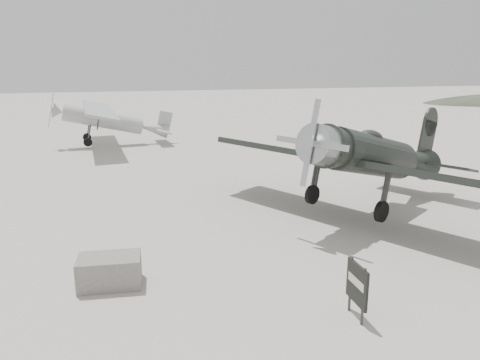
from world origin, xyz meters
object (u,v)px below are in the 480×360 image
object	(u,v)px
lowwing_monoplane	(376,157)
highwing_monoplane	(108,117)
equipment_block	(110,271)
sign_board	(357,285)

from	to	relation	value
lowwing_monoplane	highwing_monoplane	distance (m)	19.90
lowwing_monoplane	equipment_block	world-z (taller)	lowwing_monoplane
highwing_monoplane	sign_board	bearing A→B (deg)	-81.47
sign_board	equipment_block	bearing A→B (deg)	152.11
equipment_block	sign_board	xyz separation A→B (m)	(5.19, -3.06, 0.40)
equipment_block	sign_board	world-z (taller)	sign_board
sign_board	highwing_monoplane	bearing A→B (deg)	104.31
highwing_monoplane	equipment_block	world-z (taller)	highwing_monoplane
lowwing_monoplane	equipment_block	distance (m)	10.29
equipment_block	sign_board	distance (m)	6.03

